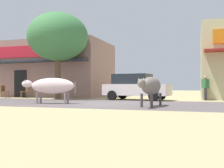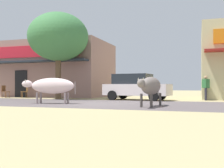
# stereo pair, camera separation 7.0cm
# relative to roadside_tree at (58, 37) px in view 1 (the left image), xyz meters

# --- Properties ---
(ground) EXTENTS (80.00, 80.00, 0.00)m
(ground) POSITION_rel_roadside_tree_xyz_m (4.43, -3.50, -4.23)
(ground) COLOR tan
(asphalt_road) EXTENTS (72.00, 6.19, 0.00)m
(asphalt_road) POSITION_rel_roadside_tree_xyz_m (4.43, -3.50, -4.23)
(asphalt_road) COLOR #5A5151
(asphalt_road) RESTS_ON ground
(storefront_left_cafe) EXTENTS (8.94, 6.76, 4.54)m
(storefront_left_cafe) POSITION_rel_roadside_tree_xyz_m (-2.62, 4.30, -1.96)
(storefront_left_cafe) COLOR #976F68
(storefront_left_cafe) RESTS_ON ground
(roadside_tree) EXTENTS (4.12, 4.12, 5.90)m
(roadside_tree) POSITION_rel_roadside_tree_xyz_m (0.00, 0.00, 0.00)
(roadside_tree) COLOR brown
(roadside_tree) RESTS_ON ground
(parked_hatchback_car) EXTENTS (4.30, 2.27, 1.64)m
(parked_hatchback_car) POSITION_rel_roadside_tree_xyz_m (5.37, 0.26, -3.39)
(parked_hatchback_car) COLOR silver
(parked_hatchback_car) RESTS_ON ground
(cow_near_brown) EXTENTS (2.83, 0.97, 1.29)m
(cow_near_brown) POSITION_rel_roadside_tree_xyz_m (2.11, -4.41, -3.35)
(cow_near_brown) COLOR silver
(cow_near_brown) RESTS_ON ground
(cow_far_dark) EXTENTS (0.90, 2.57, 1.28)m
(cow_far_dark) POSITION_rel_roadside_tree_xyz_m (7.19, -4.73, -3.35)
(cow_far_dark) COLOR slate
(cow_far_dark) RESTS_ON ground
(pedestrian_by_shop) EXTENTS (0.47, 0.61, 1.51)m
(pedestrian_by_shop) POSITION_rel_roadside_tree_xyz_m (9.56, 1.17, -3.36)
(pedestrian_by_shop) COLOR #262633
(pedestrian_by_shop) RESTS_ON ground
(cafe_chair_near_tree) EXTENTS (0.45, 0.45, 0.92)m
(cafe_chair_near_tree) POSITION_rel_roadside_tree_xyz_m (-4.62, 0.23, -3.72)
(cafe_chair_near_tree) COLOR brown
(cafe_chair_near_tree) RESTS_ON ground
(cafe_chair_by_doorway) EXTENTS (0.62, 0.62, 0.92)m
(cafe_chair_by_doorway) POSITION_rel_roadside_tree_xyz_m (-3.25, 0.81, -3.72)
(cafe_chair_by_doorway) COLOR brown
(cafe_chair_by_doorway) RESTS_ON ground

